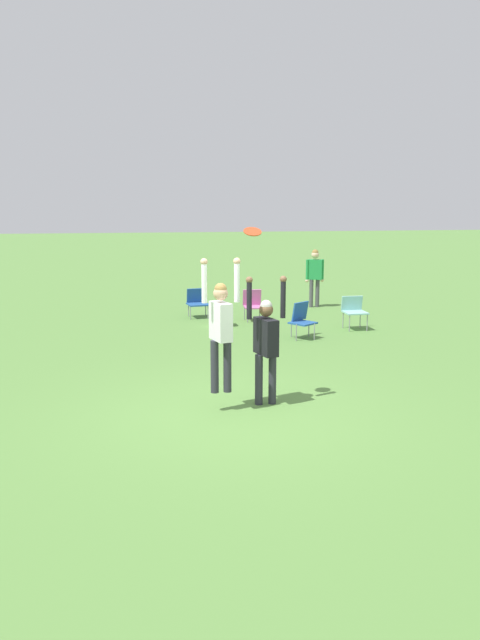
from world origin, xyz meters
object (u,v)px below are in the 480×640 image
at_px(person_jumping, 221,323).
at_px(person_defending, 266,338).
at_px(camping_chair_1, 302,318).
at_px(person_spectator_near, 315,272).
at_px(cooler_box, 220,318).
at_px(camping_chair_3, 198,301).
at_px(camping_chair_0, 253,303).
at_px(frisbee, 253,232).
at_px(camping_chair_2, 354,309).

height_order(person_jumping, person_defending, person_jumping).
bearing_deg(camping_chair_1, person_defending, 32.07).
height_order(person_spectator_near, cooler_box, person_spectator_near).
bearing_deg(person_jumping, camping_chair_3, -19.24).
bearing_deg(cooler_box, person_spectator_near, 36.42).
relative_size(camping_chair_0, cooler_box, 1.54).
bearing_deg(camping_chair_0, person_defending, 82.58).
bearing_deg(person_spectator_near, frisbee, -89.46).
relative_size(frisbee, camping_chair_3, 0.35).
bearing_deg(camping_chair_0, frisbee, 80.88).
relative_size(camping_chair_2, person_spectator_near, 0.47).
bearing_deg(camping_chair_2, camping_chair_1, 25.96).
height_order(camping_chair_2, camping_chair_3, camping_chair_2).
bearing_deg(frisbee, cooler_box, 85.40).
distance_m(frisbee, camping_chair_0, 7.43).
xyz_separation_m(person_jumping, cooler_box, (1.02, 6.52, -1.13)).
bearing_deg(camping_chair_2, camping_chair_3, -33.18).
xyz_separation_m(person_jumping, frisbee, (0.52, 0.22, 1.31)).
height_order(person_jumping, camping_chair_2, person_jumping).
height_order(person_jumping, person_spectator_near, person_jumping).
xyz_separation_m(camping_chair_1, camping_chair_2, (1.56, 0.75, 0.03)).
bearing_deg(person_defending, person_spectator_near, 143.17).
bearing_deg(camping_chair_1, cooler_box, -81.75).
bearing_deg(person_defending, camping_chair_0, 154.82).
height_order(camping_chair_1, camping_chair_3, camping_chair_1).
relative_size(camping_chair_0, camping_chair_1, 0.99).
relative_size(frisbee, camping_chair_1, 0.33).
distance_m(frisbee, camping_chair_3, 8.01).
relative_size(person_defending, camping_chair_1, 2.43).
bearing_deg(cooler_box, camping_chair_0, 32.78).
bearing_deg(camping_chair_3, cooler_box, 98.89).
bearing_deg(person_jumping, camping_chair_0, -30.42).
distance_m(camping_chair_0, camping_chair_3, 1.58).
distance_m(person_jumping, camping_chair_3, 7.99).
relative_size(camping_chair_0, camping_chair_2, 1.01).
distance_m(person_jumping, person_defending, 0.81).
xyz_separation_m(camping_chair_2, person_spectator_near, (0.06, 3.39, 0.55)).
height_order(person_jumping, camping_chair_3, person_jumping).
bearing_deg(frisbee, camping_chair_3, 89.15).
xyz_separation_m(camping_chair_1, camping_chair_3, (-2.03, 3.13, -0.02)).
height_order(person_defending, cooler_box, person_defending).
bearing_deg(person_spectator_near, camping_chair_1, -87.45).
bearing_deg(frisbee, camping_chair_0, 77.80).
bearing_deg(camping_chair_1, frisbee, 29.75).
xyz_separation_m(person_defending, camping_chair_2, (3.50, 5.34, -0.56)).
distance_m(camping_chair_0, cooler_box, 1.21).
xyz_separation_m(person_defending, camping_chair_1, (1.93, 4.60, -0.59)).
bearing_deg(cooler_box, camping_chair_1, -46.65).
xyz_separation_m(frisbee, person_spectator_near, (3.76, 8.70, -1.61)).
distance_m(frisbee, camping_chair_1, 5.50).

